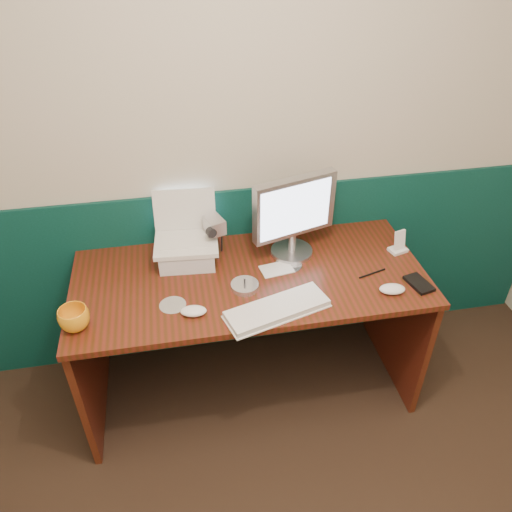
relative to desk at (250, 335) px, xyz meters
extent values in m
cube|color=beige|center=(0.00, 0.37, 0.88)|extent=(3.50, 0.04, 2.50)
cube|color=#07312A|center=(0.00, 0.36, 0.12)|extent=(3.48, 0.02, 1.00)
cube|color=#381C0A|center=(0.00, 0.00, 0.00)|extent=(1.60, 0.70, 0.75)
cube|color=silver|center=(-0.27, 0.17, 0.42)|extent=(0.27, 0.23, 0.09)
cube|color=silver|center=(0.07, -0.26, 0.39)|extent=(0.46, 0.26, 0.02)
ellipsoid|color=white|center=(0.59, -0.23, 0.39)|extent=(0.12, 0.08, 0.04)
ellipsoid|color=white|center=(-0.27, -0.21, 0.39)|extent=(0.12, 0.08, 0.04)
imported|color=orange|center=(-0.74, -0.20, 0.42)|extent=(0.14, 0.14, 0.10)
cylinder|color=silver|center=(-0.04, -0.08, 0.39)|extent=(0.12, 0.12, 0.03)
cylinder|color=silver|center=(-0.36, -0.13, 0.38)|extent=(0.11, 0.11, 0.00)
cylinder|color=silver|center=(0.19, 0.05, 0.38)|extent=(0.13, 0.13, 0.00)
cylinder|color=black|center=(0.55, -0.09, 0.38)|extent=(0.14, 0.05, 0.01)
cube|color=silver|center=(0.13, 0.03, 0.38)|extent=(0.16, 0.12, 0.00)
cube|color=white|center=(0.74, 0.06, 0.38)|extent=(0.10, 0.08, 0.02)
cube|color=white|center=(0.74, 0.06, 0.44)|extent=(0.06, 0.04, 0.10)
cube|color=black|center=(0.73, -0.20, 0.38)|extent=(0.11, 0.15, 0.02)
camera|label=1|loc=(-0.30, -1.75, 1.78)|focal=35.00mm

